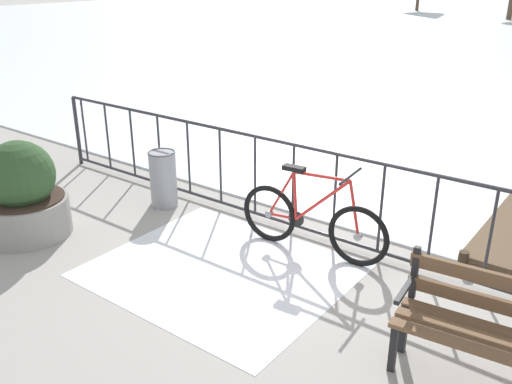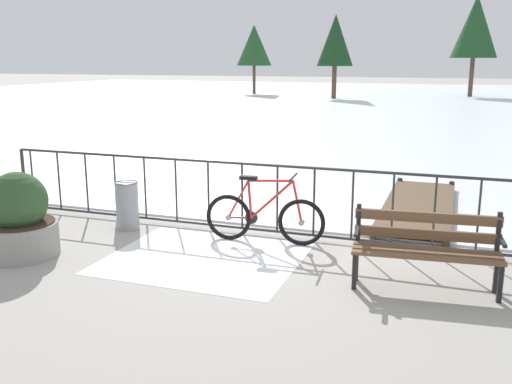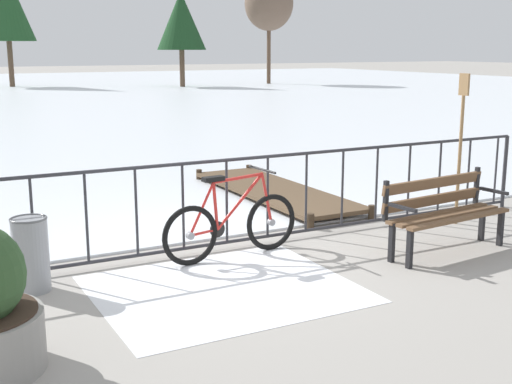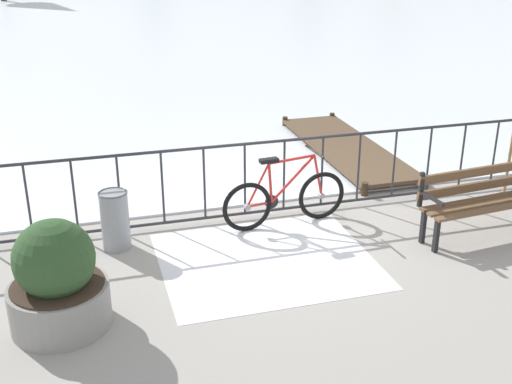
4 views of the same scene
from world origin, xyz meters
name	(u,v)px [view 4 (image 4 of 4)]	position (x,y,z in m)	size (l,w,h in m)	color
ground_plane	(283,214)	(0.00, 0.00, 0.00)	(160.00, 160.00, 0.00)	#9E9991
frozen_pond	(114,1)	(0.00, 28.40, 0.01)	(80.00, 56.00, 0.03)	silver
snow_patch	(266,260)	(-0.61, -1.20, 0.00)	(2.45, 2.10, 0.01)	white
railing_fence	(284,176)	(0.00, 0.00, 0.56)	(9.06, 0.06, 1.07)	#2D2D33
bicycle_near_railing	(285,199)	(-0.09, -0.32, 0.37)	(1.71, 0.52, 0.97)	black
park_bench	(478,197)	(2.13, -1.25, 0.51)	(1.64, 0.64, 0.89)	brown
planter_with_shrub	(57,281)	(-2.92, -1.90, 0.49)	(0.97, 0.97, 1.12)	gray
trash_bin	(115,220)	(-2.26, -0.37, 0.37)	(0.35, 0.35, 0.73)	gray
wooden_dock	(346,147)	(1.84, 2.12, 0.12)	(1.10, 3.73, 0.20)	brown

